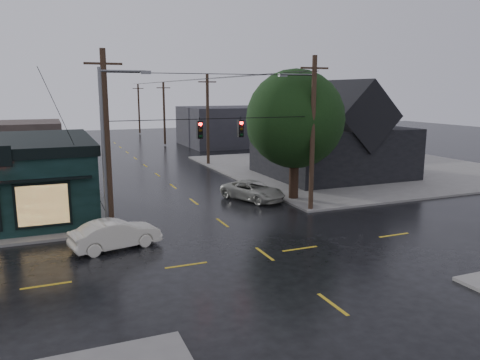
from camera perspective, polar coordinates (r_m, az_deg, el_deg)
name	(u,v)px	position (r m, az deg, el deg)	size (l,w,h in m)	color
ground_plane	(264,254)	(23.41, 3.00, -8.99)	(160.00, 160.00, 0.00)	black
sidewalk_ne	(356,167)	(50.22, 13.91, 1.51)	(28.00, 28.00, 0.15)	slate
ne_building	(333,129)	(44.41, 11.22, 6.15)	(12.60, 11.60, 8.75)	black
corner_tree	(295,119)	(34.00, 6.73, 7.38)	(7.08, 7.08, 9.34)	black
utility_pole_nw	(112,233)	(27.70, -15.32, -6.21)	(2.00, 0.32, 10.15)	black
utility_pole_ne	(310,211)	(31.85, 8.58, -3.71)	(2.00, 0.32, 10.15)	black
utility_pole_far_a	(208,165)	(51.10, -3.88, 1.87)	(2.00, 0.32, 9.65)	black
utility_pole_far_b	(165,145)	(70.18, -9.12, 4.20)	(2.00, 0.32, 9.15)	black
utility_pole_far_c	(140,134)	(89.67, -12.11, 5.51)	(2.00, 0.32, 9.15)	black
span_signal_assembly	(220,129)	(28.16, -2.41, 6.27)	(13.00, 0.48, 1.23)	black
streetlight_nw	(108,237)	(27.00, -15.76, -6.67)	(5.40, 0.30, 9.15)	slate
streetlight_ne	(311,208)	(32.69, 8.70, -3.34)	(5.40, 0.30, 9.15)	slate
bg_building_west	(6,141)	(60.31, -26.66, 4.23)	(12.00, 10.00, 4.40)	#302523
bg_building_east	(232,126)	(69.90, -0.96, 6.61)	(14.00, 12.00, 5.60)	#28282D
sedan_cream	(116,234)	(24.79, -14.92, -6.41)	(1.57, 4.50, 1.48)	silver
suv_silver	(253,191)	(34.42, 1.59, -1.30)	(2.33, 5.05, 1.40)	#A4A497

